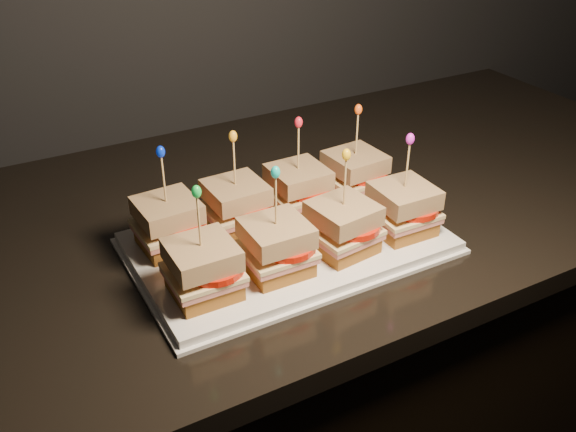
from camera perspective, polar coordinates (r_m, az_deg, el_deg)
granite_slab at (r=0.98m, az=-22.54°, el=-5.41°), size 2.46×0.74×0.03m
platter at (r=0.94m, az=-0.00°, el=-2.40°), size 0.44×0.27×0.02m
platter_rim at (r=0.95m, az=-0.00°, el=-2.71°), size 0.45×0.28×0.01m
sandwich_0_bread_bot at (r=0.93m, az=-10.42°, el=-2.03°), size 0.08×0.08×0.02m
sandwich_0_ham at (r=0.92m, az=-10.51°, el=-1.24°), size 0.09×0.09×0.01m
sandwich_0_cheese at (r=0.92m, az=-10.55°, el=-0.87°), size 0.09×0.09×0.01m
sandwich_0_tomato at (r=0.91m, az=-9.76°, el=-0.45°), size 0.08×0.08×0.01m
sandwich_0_bread_top at (r=0.91m, az=-10.70°, el=0.53°), size 0.09×0.09×0.03m
sandwich_0_pick at (r=0.88m, az=-10.97°, el=2.99°), size 0.00×0.00×0.09m
sandwich_0_frill at (r=0.86m, az=-11.26°, el=5.62°), size 0.01×0.01×0.02m
sandwich_1_bread_bot at (r=0.96m, az=-4.56°, el=-0.42°), size 0.08×0.08×0.02m
sandwich_1_ham at (r=0.95m, az=-4.59°, el=0.36°), size 0.09×0.09×0.01m
sandwich_1_cheese at (r=0.95m, az=-4.61°, el=0.72°), size 0.09×0.09×0.01m
sandwich_1_tomato at (r=0.95m, az=-3.82°, el=1.13°), size 0.08×0.08×0.01m
sandwich_1_bread_top at (r=0.94m, az=-4.68°, el=2.09°), size 0.08×0.08×0.03m
sandwich_1_pick at (r=0.92m, az=-4.79°, el=4.50°), size 0.00×0.00×0.09m
sandwich_1_frill at (r=0.90m, az=-4.91°, el=7.08°), size 0.01×0.01×0.02m
sandwich_2_bread_bot at (r=1.00m, az=0.88°, el=1.08°), size 0.08×0.08×0.02m
sandwich_2_ham at (r=0.99m, az=0.89°, el=1.84°), size 0.09×0.09×0.01m
sandwich_2_cheese at (r=0.99m, az=0.89°, el=2.19°), size 0.09×0.09×0.01m
sandwich_2_tomato at (r=0.99m, az=1.68°, el=2.59°), size 0.08×0.08×0.01m
sandwich_2_bread_top at (r=0.98m, az=0.91°, el=3.52°), size 0.08×0.08×0.03m
sandwich_2_pick at (r=0.96m, az=0.93°, el=5.85°), size 0.00×0.00×0.09m
sandwich_2_frill at (r=0.94m, az=0.95°, el=8.34°), size 0.01×0.01×0.02m
sandwich_3_bread_bot at (r=1.05m, az=5.86°, el=2.44°), size 0.09×0.09×0.02m
sandwich_3_ham at (r=1.04m, az=5.90°, el=3.17°), size 0.09×0.09×0.01m
sandwich_3_cheese at (r=1.04m, az=5.92°, el=3.51°), size 0.10×0.09×0.01m
sandwich_3_tomato at (r=1.04m, az=6.68°, el=3.89°), size 0.08×0.08×0.01m
sandwich_3_bread_top at (r=1.03m, az=6.00°, el=4.79°), size 0.09×0.09×0.03m
sandwich_3_pick at (r=1.01m, az=6.13°, el=7.03°), size 0.00×0.00×0.09m
sandwich_3_frill at (r=0.99m, az=6.28°, el=9.40°), size 0.01×0.01×0.02m
sandwich_4_bread_bot at (r=0.83m, az=-7.46°, el=-6.16°), size 0.08×0.08×0.02m
sandwich_4_ham at (r=0.82m, az=-7.53°, el=-5.32°), size 0.09×0.09×0.01m
sandwich_4_cheese at (r=0.82m, az=-7.56°, el=-4.93°), size 0.09×0.09×0.01m
sandwich_4_tomato at (r=0.81m, az=-6.65°, el=-4.48°), size 0.08×0.08×0.01m
sandwich_4_bread_top at (r=0.80m, az=-7.68°, el=-3.42°), size 0.08×0.08×0.03m
sandwich_4_pick at (r=0.78m, az=-7.90°, el=-0.75°), size 0.00×0.00×0.09m
sandwich_4_frill at (r=0.76m, az=-8.14°, el=2.15°), size 0.01×0.01×0.02m
sandwich_5_bread_bot at (r=0.87m, az=-1.03°, el=-4.20°), size 0.08×0.08×0.02m
sandwich_5_ham at (r=0.86m, az=-1.04°, el=-3.37°), size 0.09×0.09×0.01m
sandwich_5_cheese at (r=0.85m, az=-1.04°, el=-2.98°), size 0.09×0.09×0.01m
sandwich_5_tomato at (r=0.85m, az=-0.14°, el=-2.54°), size 0.08×0.08×0.01m
sandwich_5_bread_top at (r=0.84m, az=-1.06°, el=-1.51°), size 0.08×0.08×0.03m
sandwich_5_pick at (r=0.82m, az=-1.09°, el=1.10°), size 0.00×0.00×0.09m
sandwich_5_frill at (r=0.79m, az=-1.12°, el=3.92°), size 0.01×0.01×0.02m
sandwich_6_bread_bot at (r=0.91m, az=4.81°, el=-2.36°), size 0.09×0.09×0.02m
sandwich_6_ham at (r=0.90m, az=4.85°, el=-1.56°), size 0.10×0.09×0.01m
sandwich_6_cheese at (r=0.90m, az=4.87°, el=-1.18°), size 0.10×0.10×0.01m
sandwich_6_tomato at (r=0.90m, az=5.75°, el=-0.75°), size 0.08×0.08×0.01m
sandwich_6_bread_top at (r=0.89m, az=4.95°, el=0.24°), size 0.09×0.09×0.03m
sandwich_6_pick at (r=0.86m, az=5.07°, el=2.75°), size 0.00×0.00×0.09m
sandwich_6_frill at (r=0.84m, az=5.21°, el=5.45°), size 0.01×0.01×0.02m
sandwich_7_bread_bot at (r=0.96m, az=10.03°, el=-0.69°), size 0.08×0.08×0.02m
sandwich_7_ham at (r=0.96m, az=10.11°, el=0.08°), size 0.09×0.09×0.01m
sandwich_7_cheese at (r=0.95m, az=10.15°, el=0.44°), size 0.09×0.09×0.01m
sandwich_7_tomato at (r=0.95m, az=10.98°, el=0.85°), size 0.08×0.08×0.01m
sandwich_7_bread_top at (r=0.94m, az=10.29°, el=1.80°), size 0.08×0.08×0.03m
sandwich_7_pick at (r=0.92m, az=10.54°, el=4.19°), size 0.00×0.00×0.09m
sandwich_7_frill at (r=0.90m, az=10.81°, el=6.75°), size 0.01×0.01×0.02m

